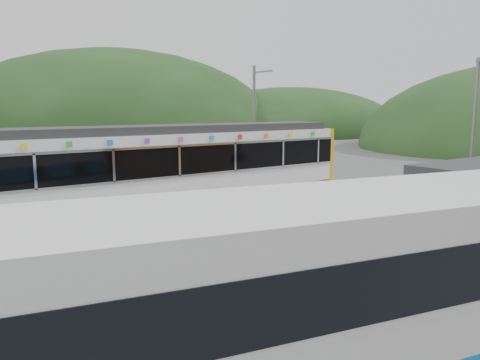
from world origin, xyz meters
TOP-DOWN VIEW (x-y plane):
  - ground at (0.00, 0.00)m, footprint 120.00×120.00m
  - hills at (6.19, 5.29)m, footprint 146.00×149.00m
  - platform at (0.00, 3.30)m, footprint 26.00×3.20m
  - yellow_line at (0.00, 2.00)m, footprint 26.00×0.10m
  - train at (-0.66, 6.00)m, footprint 20.44×3.01m
  - catenary_mast_east at (7.00, 8.56)m, footprint 0.18×1.80m
  - bus at (-5.14, -8.85)m, footprint 12.22×5.12m
  - lamp_post at (4.89, -6.04)m, footprint 0.47×1.12m

SIDE VIEW (x-z plane):
  - ground at x=0.00m, z-range 0.00..0.00m
  - hills at x=6.19m, z-range -13.00..13.00m
  - platform at x=0.00m, z-range 0.00..0.30m
  - yellow_line at x=0.00m, z-range 0.30..0.31m
  - bus at x=-5.14m, z-range -0.06..3.19m
  - train at x=-0.66m, z-range 0.19..3.93m
  - catenary_mast_east at x=7.00m, z-range 0.15..7.15m
  - lamp_post at x=4.89m, z-range 0.59..6.72m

